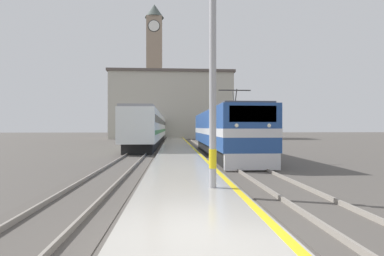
% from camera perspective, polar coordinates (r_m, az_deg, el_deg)
% --- Properties ---
extents(ground_plane, '(200.00, 200.00, 0.00)m').
position_cam_1_polar(ground_plane, '(35.61, -2.97, -3.41)').
color(ground_plane, '#514C47').
extents(platform, '(3.15, 140.00, 0.30)m').
position_cam_1_polar(platform, '(30.61, -2.84, -3.70)').
color(platform, '#ADA89E').
rests_on(platform, ground).
extents(rail_track_near, '(2.84, 140.00, 0.16)m').
position_cam_1_polar(rail_track_near, '(30.86, 3.49, -3.89)').
color(rail_track_near, '#514C47').
rests_on(rail_track_near, ground).
extents(rail_track_far, '(2.83, 140.00, 0.16)m').
position_cam_1_polar(rail_track_far, '(30.74, -8.97, -3.90)').
color(rail_track_far, '#514C47').
rests_on(rail_track_far, ground).
extents(locomotive_train, '(2.92, 17.18, 4.52)m').
position_cam_1_polar(locomotive_train, '(23.04, 5.95, -0.77)').
color(locomotive_train, black).
rests_on(locomotive_train, ground).
extents(passenger_train, '(2.92, 54.49, 3.96)m').
position_cam_1_polar(passenger_train, '(49.84, -6.96, 0.04)').
color(passenger_train, black).
rests_on(passenger_train, ground).
extents(catenary_mast, '(2.94, 0.24, 8.57)m').
position_cam_1_polar(catenary_mast, '(9.65, 4.84, 15.24)').
color(catenary_mast, '#9E9EA3').
rests_on(catenary_mast, platform).
extents(clock_tower, '(4.39, 4.39, 30.99)m').
position_cam_1_polar(clock_tower, '(71.80, -7.18, 11.40)').
color(clock_tower, gray).
rests_on(clock_tower, ground).
extents(station_building, '(24.26, 7.03, 13.25)m').
position_cam_1_polar(station_building, '(59.64, -3.88, 4.39)').
color(station_building, '#B7B2A3').
rests_on(station_building, ground).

